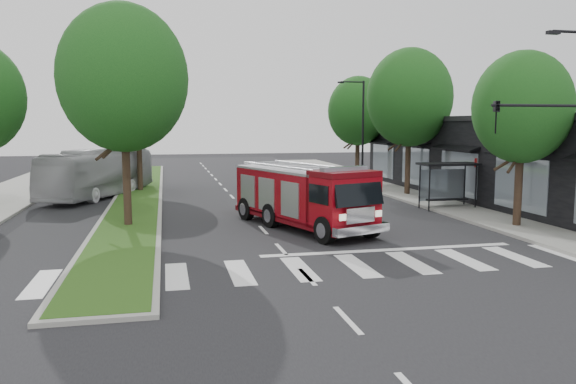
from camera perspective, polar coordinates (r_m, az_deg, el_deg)
The scene contains 14 objects.
ground at distance 21.58m, azimuth -0.69°, elevation -5.85°, with size 140.00×140.00×0.00m, color black.
sidewalk_right at distance 35.22m, azimuth 16.16°, elevation -1.01°, with size 5.00×80.00×0.15m, color gray.
median at distance 38.93m, azimuth -14.87°, elevation -0.23°, with size 3.00×50.00×0.15m.
storefront_row at distance 37.34m, azimuth 22.37°, elevation 2.92°, with size 8.00×30.00×5.00m, color black.
bus_shelter at distance 32.77m, azimuth 15.82°, elevation 1.88°, with size 3.20×1.60×2.61m.
tree_right_near at distance 27.58m, azimuth 22.70°, elevation 7.92°, with size 4.40×4.40×8.05m.
tree_right_mid at distance 38.07m, azimuth 12.23°, elevation 9.36°, with size 5.60×5.60×9.72m.
tree_right_far at distance 47.33m, azimuth 7.12°, elevation 8.17°, with size 5.00×5.00×8.73m.
tree_median_near at distance 26.74m, azimuth -16.40°, elevation 11.03°, with size 5.80×5.80×10.16m.
tree_median_far at distance 40.68m, azimuth -15.03°, elevation 9.11°, with size 5.60×5.60×9.72m.
streetlight_right_near at distance 22.03m, azimuth 26.80°, elevation 5.91°, with size 4.08×0.22×8.00m.
streetlight_right_far at distance 43.16m, azimuth 7.43°, elevation 6.48°, with size 2.11×0.20×8.00m.
fire_engine at distance 25.74m, azimuth 1.49°, elevation -0.47°, with size 5.39×9.13×3.04m.
city_bus at distance 38.91m, azimuth -18.62°, elevation 1.85°, with size 2.65×11.31×3.15m, color #AAAAAE.
Camera 1 is at (-4.27, -20.61, 4.78)m, focal length 35.00 mm.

